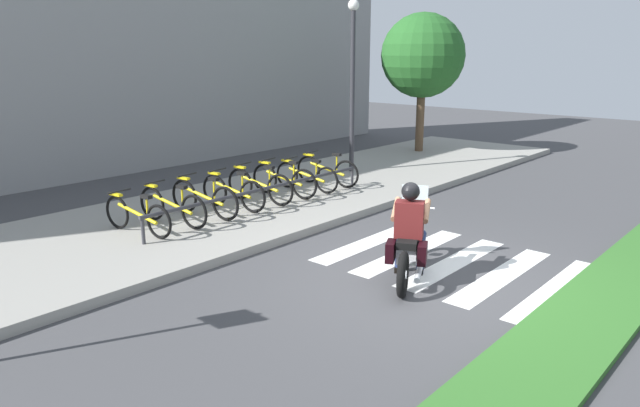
{
  "coord_description": "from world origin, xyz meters",
  "views": [
    {
      "loc": [
        -6.98,
        -4.11,
        3.21
      ],
      "look_at": [
        -0.34,
        1.72,
        0.9
      ],
      "focal_mm": 32.87,
      "sensor_mm": 36.0,
      "label": 1
    }
  ],
  "objects": [
    {
      "name": "rider",
      "position": [
        -0.11,
        0.21,
        0.82
      ],
      "size": [
        0.76,
        0.71,
        1.44
      ],
      "color": "#591919",
      "rests_on": "ground"
    },
    {
      "name": "crosswalk_stripe_1",
      "position": [
        0.86,
        -0.8,
        0.0
      ],
      "size": [
        2.8,
        0.4,
        0.01
      ],
      "primitive_type": "cube",
      "color": "white",
      "rests_on": "ground"
    },
    {
      "name": "crosswalk_stripe_2",
      "position": [
        0.86,
        0.0,
        0.0
      ],
      "size": [
        2.8,
        0.4,
        0.01
      ],
      "primitive_type": "cube",
      "color": "white",
      "rests_on": "ground"
    },
    {
      "name": "bicycle_0",
      "position": [
        -1.79,
        4.62,
        0.48
      ],
      "size": [
        0.48,
        1.66,
        0.72
      ],
      "color": "black",
      "rests_on": "sidewalk"
    },
    {
      "name": "bike_rack",
      "position": [
        0.71,
        4.06,
        0.58
      ],
      "size": [
        5.6,
        0.07,
        0.49
      ],
      "color": "#333338",
      "rests_on": "sidewalk"
    },
    {
      "name": "bicycle_7",
      "position": [
        3.21,
        4.61,
        0.51
      ],
      "size": [
        0.48,
        1.69,
        0.78
      ],
      "color": "black",
      "rests_on": "sidewalk"
    },
    {
      "name": "bicycle_5",
      "position": [
        1.78,
        4.61,
        0.51
      ],
      "size": [
        0.48,
        1.71,
        0.8
      ],
      "color": "black",
      "rests_on": "sidewalk"
    },
    {
      "name": "bicycle_6",
      "position": [
        2.5,
        4.62,
        0.49
      ],
      "size": [
        0.48,
        1.67,
        0.73
      ],
      "color": "black",
      "rests_on": "sidewalk"
    },
    {
      "name": "crosswalk_stripe_0",
      "position": [
        0.86,
        -1.6,
        0.0
      ],
      "size": [
        2.8,
        0.4,
        0.01
      ],
      "primitive_type": "cube",
      "color": "white",
      "rests_on": "ground"
    },
    {
      "name": "bicycle_2",
      "position": [
        -0.36,
        4.61,
        0.51
      ],
      "size": [
        0.48,
        1.71,
        0.79
      ],
      "color": "black",
      "rests_on": "sidewalk"
    },
    {
      "name": "grass_median",
      "position": [
        0.0,
        -2.23,
        0.04
      ],
      "size": [
        24.0,
        1.1,
        0.08
      ],
      "primitive_type": "cube",
      "color": "#336B28",
      "rests_on": "ground"
    },
    {
      "name": "tree_near_rack",
      "position": [
        8.89,
        5.64,
        3.06
      ],
      "size": [
        2.55,
        2.55,
        4.35
      ],
      "color": "brown",
      "rests_on": "ground"
    },
    {
      "name": "ground_plane",
      "position": [
        0.0,
        0.0,
        0.0
      ],
      "size": [
        48.0,
        48.0,
        0.0
      ],
      "primitive_type": "plane",
      "color": "#424244"
    },
    {
      "name": "sidewalk",
      "position": [
        0.0,
        4.84,
        0.07
      ],
      "size": [
        24.0,
        4.4,
        0.15
      ],
      "primitive_type": "cube",
      "color": "gray",
      "rests_on": "ground"
    },
    {
      "name": "motorcycle",
      "position": [
        -0.04,
        0.25,
        0.46
      ],
      "size": [
        2.01,
        1.12,
        1.22
      ],
      "color": "black",
      "rests_on": "ground"
    },
    {
      "name": "bicycle_3",
      "position": [
        0.35,
        4.61,
        0.51
      ],
      "size": [
        0.48,
        1.63,
        0.78
      ],
      "color": "black",
      "rests_on": "sidewalk"
    },
    {
      "name": "bicycle_4",
      "position": [
        1.07,
        4.61,
        0.51
      ],
      "size": [
        0.48,
        1.71,
        0.8
      ],
      "color": "black",
      "rests_on": "sidewalk"
    },
    {
      "name": "crosswalk_stripe_4",
      "position": [
        0.86,
        1.6,
        0.0
      ],
      "size": [
        2.8,
        0.4,
        0.01
      ],
      "primitive_type": "cube",
      "color": "white",
      "rests_on": "ground"
    },
    {
      "name": "street_lamp",
      "position": [
        4.93,
        5.24,
        2.68
      ],
      "size": [
        0.28,
        0.28,
        4.44
      ],
      "color": "#2D2D33",
      "rests_on": "ground"
    },
    {
      "name": "crosswalk_stripe_3",
      "position": [
        0.86,
        0.8,
        0.0
      ],
      "size": [
        2.8,
        0.4,
        0.01
      ],
      "primitive_type": "cube",
      "color": "white",
      "rests_on": "ground"
    },
    {
      "name": "bicycle_1",
      "position": [
        -1.08,
        4.61,
        0.5
      ],
      "size": [
        0.48,
        1.7,
        0.77
      ],
      "color": "black",
      "rests_on": "sidewalk"
    }
  ]
}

